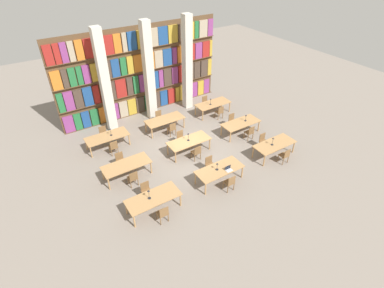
{
  "coord_description": "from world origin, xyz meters",
  "views": [
    {
      "loc": [
        -6.94,
        -11.11,
        9.83
      ],
      "look_at": [
        0.0,
        -0.27,
        0.67
      ],
      "focal_mm": 28.0,
      "sensor_mm": 36.0,
      "label": 1
    }
  ],
  "objects_px": {
    "pillar_right": "(187,64)",
    "reading_table_2": "(274,145)",
    "reading_table_0": "(153,199)",
    "chair_8": "(196,152)",
    "chair_7": "(120,160)",
    "desk_lamp_5": "(110,131)",
    "chair_2": "(230,182)",
    "chair_3": "(210,164)",
    "chair_4": "(285,155)",
    "reading_table_4": "(189,142)",
    "reading_table_6": "(107,137)",
    "reading_table_5": "(241,123)",
    "chair_14": "(172,129)",
    "chair_12": "(114,147)",
    "chair_9": "(181,138)",
    "chair_15": "(159,117)",
    "reading_table_8": "(213,104)",
    "desk_lamp_6": "(211,100)",
    "reading_table_1": "(219,170)",
    "desk_lamp_4": "(246,117)",
    "chair_16": "(220,112)",
    "pillar_center": "(149,73)",
    "chair_13": "(104,133)",
    "desk_lamp_0": "(149,193)",
    "chair_10": "(250,132)",
    "desk_lamp_3": "(188,136)",
    "desk_lamp_1": "(217,165)",
    "laptop": "(229,169)",
    "reading_table_3": "(126,165)",
    "chair_0": "(163,213)",
    "chair_11": "(232,120)",
    "chair_17": "(206,102)",
    "chair_1": "(146,191)"
  },
  "relations": [
    {
      "from": "reading_table_0",
      "to": "reading_table_6",
      "type": "relative_size",
      "value": 1.0
    },
    {
      "from": "pillar_right",
      "to": "reading_table_2",
      "type": "bearing_deg",
      "value": -82.53
    },
    {
      "from": "chair_10",
      "to": "chair_14",
      "type": "distance_m",
      "value": 4.49
    },
    {
      "from": "chair_15",
      "to": "reading_table_8",
      "type": "xyz_separation_m",
      "value": [
        3.56,
        -0.69,
        0.19
      ]
    },
    {
      "from": "reading_table_5",
      "to": "chair_17",
      "type": "distance_m",
      "value": 3.61
    },
    {
      "from": "chair_2",
      "to": "desk_lamp_6",
      "type": "xyz_separation_m",
      "value": [
        3.35,
        6.24,
        0.55
      ]
    },
    {
      "from": "pillar_right",
      "to": "desk_lamp_3",
      "type": "bearing_deg",
      "value": -121.36
    },
    {
      "from": "chair_2",
      "to": "chair_3",
      "type": "distance_m",
      "value": 1.57
    },
    {
      "from": "pillar_center",
      "to": "chair_15",
      "type": "relative_size",
      "value": 6.79
    },
    {
      "from": "reading_table_5",
      "to": "chair_14",
      "type": "xyz_separation_m",
      "value": [
        -3.53,
        1.95,
        -0.19
      ]
    },
    {
      "from": "chair_8",
      "to": "pillar_center",
      "type": "bearing_deg",
      "value": 89.42
    },
    {
      "from": "desk_lamp_3",
      "to": "desk_lamp_6",
      "type": "distance_m",
      "value": 4.29
    },
    {
      "from": "chair_0",
      "to": "reading_table_8",
      "type": "height_order",
      "value": "chair_0"
    },
    {
      "from": "chair_4",
      "to": "desk_lamp_3",
      "type": "xyz_separation_m",
      "value": [
        -3.65,
        3.48,
        0.57
      ]
    },
    {
      "from": "chair_1",
      "to": "desk_lamp_0",
      "type": "bearing_deg",
      "value": 76.03
    },
    {
      "from": "chair_3",
      "to": "chair_9",
      "type": "bearing_deg",
      "value": -89.67
    },
    {
      "from": "laptop",
      "to": "chair_8",
      "type": "height_order",
      "value": "laptop"
    },
    {
      "from": "chair_3",
      "to": "chair_10",
      "type": "distance_m",
      "value": 3.75
    },
    {
      "from": "chair_13",
      "to": "desk_lamp_4",
      "type": "bearing_deg",
      "value": 153.95
    },
    {
      "from": "pillar_center",
      "to": "desk_lamp_1",
      "type": "distance_m",
      "value": 7.49
    },
    {
      "from": "reading_table_1",
      "to": "desk_lamp_6",
      "type": "relative_size",
      "value": 5.34
    },
    {
      "from": "reading_table_0",
      "to": "desk_lamp_5",
      "type": "xyz_separation_m",
      "value": [
        0.18,
        5.46,
        0.37
      ]
    },
    {
      "from": "reading_table_3",
      "to": "chair_9",
      "type": "relative_size",
      "value": 2.62
    },
    {
      "from": "desk_lamp_0",
      "to": "chair_16",
      "type": "relative_size",
      "value": 0.54
    },
    {
      "from": "pillar_right",
      "to": "chair_10",
      "type": "bearing_deg",
      "value": -80.84
    },
    {
      "from": "pillar_center",
      "to": "chair_13",
      "type": "bearing_deg",
      "value": -165.0
    },
    {
      "from": "reading_table_1",
      "to": "chair_12",
      "type": "height_order",
      "value": "chair_12"
    },
    {
      "from": "reading_table_1",
      "to": "reading_table_0",
      "type": "bearing_deg",
      "value": 179.69
    },
    {
      "from": "chair_2",
      "to": "chair_9",
      "type": "bearing_deg",
      "value": 90.21
    },
    {
      "from": "reading_table_8",
      "to": "desk_lamp_6",
      "type": "xyz_separation_m",
      "value": [
        -0.23,
        -0.05,
        0.36
      ]
    },
    {
      "from": "chair_8",
      "to": "desk_lamp_4",
      "type": "xyz_separation_m",
      "value": [
        3.92,
        0.72,
        0.53
      ]
    },
    {
      "from": "chair_7",
      "to": "desk_lamp_5",
      "type": "bearing_deg",
      "value": -98.61
    },
    {
      "from": "pillar_right",
      "to": "chair_16",
      "type": "xyz_separation_m",
      "value": [
        0.84,
        -2.52,
        -2.52
      ]
    },
    {
      "from": "chair_14",
      "to": "desk_lamp_6",
      "type": "height_order",
      "value": "desk_lamp_6"
    },
    {
      "from": "chair_9",
      "to": "chair_14",
      "type": "bearing_deg",
      "value": -91.99
    },
    {
      "from": "reading_table_1",
      "to": "desk_lamp_4",
      "type": "xyz_separation_m",
      "value": [
        3.92,
        2.68,
        0.34
      ]
    },
    {
      "from": "chair_14",
      "to": "desk_lamp_1",
      "type": "bearing_deg",
      "value": -92.13
    },
    {
      "from": "desk_lamp_3",
      "to": "reading_table_5",
      "type": "xyz_separation_m",
      "value": [
        3.55,
        -0.1,
        -0.38
      ]
    },
    {
      "from": "chair_7",
      "to": "chair_2",
      "type": "bearing_deg",
      "value": 130.34
    },
    {
      "from": "reading_table_4",
      "to": "chair_12",
      "type": "distance_m",
      "value": 4.02
    },
    {
      "from": "reading_table_8",
      "to": "chair_17",
      "type": "relative_size",
      "value": 2.62
    },
    {
      "from": "chair_7",
      "to": "chair_13",
      "type": "relative_size",
      "value": 1.0
    },
    {
      "from": "chair_3",
      "to": "chair_14",
      "type": "height_order",
      "value": "same"
    },
    {
      "from": "reading_table_6",
      "to": "chair_13",
      "type": "relative_size",
      "value": 2.62
    },
    {
      "from": "chair_11",
      "to": "reading_table_8",
      "type": "relative_size",
      "value": 0.38
    },
    {
      "from": "chair_8",
      "to": "chair_4",
      "type": "bearing_deg",
      "value": -36.09
    },
    {
      "from": "reading_table_8",
      "to": "chair_0",
      "type": "bearing_deg",
      "value": -138.28
    },
    {
      "from": "chair_4",
      "to": "reading_table_4",
      "type": "distance_m",
      "value": 5.02
    },
    {
      "from": "reading_table_0",
      "to": "chair_8",
      "type": "xyz_separation_m",
      "value": [
        3.46,
        1.95,
        -0.19
      ]
    },
    {
      "from": "pillar_center",
      "to": "chair_8",
      "type": "height_order",
      "value": "pillar_center"
    }
  ]
}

